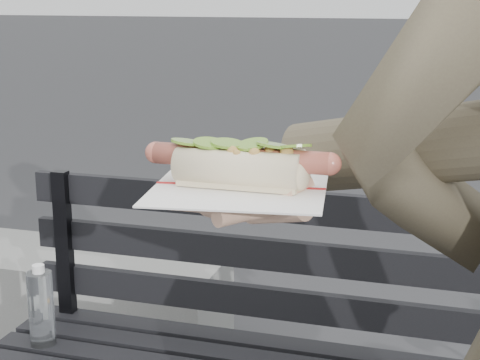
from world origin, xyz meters
name	(u,v)px	position (x,y,z in m)	size (l,w,h in m)	color
park_bench	(289,348)	(-0.02, 0.81, 0.52)	(1.50, 0.44, 0.88)	black
concrete_block	(66,304)	(-1.04, 1.53, 0.20)	(1.20, 0.40, 0.40)	slate
held_hotdog	(430,150)	(0.29, 0.08, 1.17)	(0.64, 0.31, 0.20)	#4A4131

